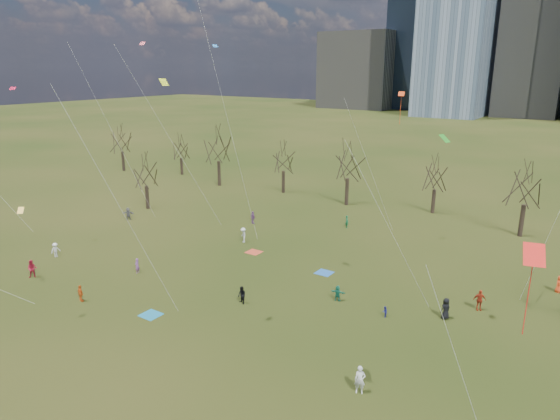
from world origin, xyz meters
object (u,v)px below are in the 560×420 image
Objects in this scene: blanket_navy at (324,273)px; person_1 at (360,380)px; blanket_teal at (151,315)px; person_4 at (81,293)px; person_2 at (32,269)px; blanket_crimson at (254,252)px.

person_1 is (11.19, -15.44, 0.92)m from blanket_navy.
person_4 is at bearing -166.28° from blanket_teal.
blanket_navy is 28.62m from person_2.
person_1 is 1.21× the size of person_4.
person_2 is (-13.72, -17.64, 0.89)m from blanket_crimson.
blanket_teal is 1.04× the size of person_4.
blanket_teal is 1.00× the size of blanket_navy.
person_4 is at bearing -129.82° from blanket_navy.
person_2 is at bearing 157.02° from person_1.
person_4 is (-6.97, -1.70, 0.75)m from blanket_teal.
blanket_navy is 19.09m from person_1.
person_2 is (-23.03, -16.98, 0.89)m from blanket_navy.
blanket_navy is at bearing -120.47° from person_4.
person_4 is (8.43, -0.53, -0.14)m from person_2.
blanket_crimson is 1.04× the size of person_4.
person_2 is 1.18× the size of person_4.
person_4 is (-14.59, -17.51, 0.75)m from blanket_navy.
blanket_crimson is at bearing 2.48° from person_2.
blanket_crimson is at bearing 116.30° from person_1.
person_1 reaches higher than blanket_crimson.
blanket_navy is 1.00× the size of blanket_crimson.
blanket_teal is at bearing 155.56° from person_1.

